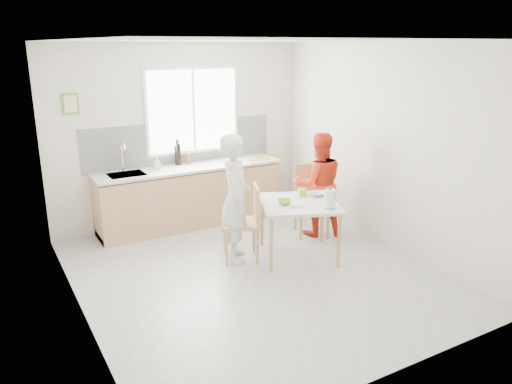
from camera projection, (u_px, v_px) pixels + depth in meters
ground at (255, 273)px, 6.05m from camera, size 4.50×4.50×0.00m
room_shell at (254, 139)px, 5.58m from camera, size 4.50×4.50×4.50m
window at (193, 111)px, 7.51m from camera, size 1.50×0.06×1.30m
backsplash at (182, 143)px, 7.56m from camera, size 3.00×0.02×0.65m
picture_frame at (70, 104)px, 6.63m from camera, size 0.22×0.03×0.28m
kitchen_counter at (191, 198)px, 7.55m from camera, size 2.84×0.64×1.37m
dining_table at (299, 208)px, 6.35m from camera, size 1.25×1.25×0.74m
chair_left at (246, 219)px, 6.31m from camera, size 0.59×0.59×0.97m
chair_far at (311, 196)px, 7.21m from camera, size 0.61×0.61×1.00m
person_white at (236, 198)px, 6.21m from camera, size 0.59×0.70×1.63m
person_red at (319, 184)px, 7.09m from camera, size 0.89×0.80×1.49m
bowl_green at (284, 202)px, 6.25m from camera, size 0.23×0.23×0.05m
bowl_white at (318, 194)px, 6.60m from camera, size 0.27×0.27×0.05m
milk_jug at (330, 198)px, 6.07m from camera, size 0.19×0.14×0.24m
green_box at (302, 192)px, 6.60m from camera, size 0.13×0.13×0.09m
spoon at (296, 207)px, 6.11m from camera, size 0.16×0.02×0.01m
cutting_board at (258, 159)px, 7.87m from camera, size 0.37×0.29×0.01m
wine_bottle_a at (179, 154)px, 7.45m from camera, size 0.07×0.07×0.32m
wine_bottle_b at (177, 155)px, 7.47m from camera, size 0.07×0.07×0.30m
jar_amber at (188, 159)px, 7.54m from camera, size 0.06×0.06×0.16m
soap_bottle at (157, 164)px, 7.19m from camera, size 0.08×0.08×0.18m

